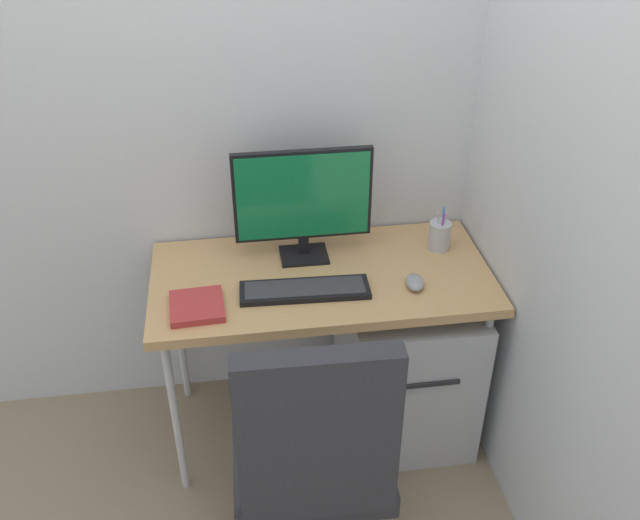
% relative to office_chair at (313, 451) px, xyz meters
% --- Properties ---
extents(ground_plane, '(8.00, 8.00, 0.00)m').
position_rel_office_chair_xyz_m(ground_plane, '(0.12, 0.62, -0.53)').
color(ground_plane, gray).
extents(wall_back, '(2.83, 0.04, 2.80)m').
position_rel_office_chair_xyz_m(wall_back, '(0.12, 0.95, 0.87)').
color(wall_back, silver).
rests_on(wall_back, ground_plane).
extents(wall_side_right, '(0.04, 2.22, 2.80)m').
position_rel_office_chair_xyz_m(wall_side_right, '(0.76, 0.39, 0.87)').
color(wall_side_right, silver).
rests_on(wall_side_right, ground_plane).
extents(desk, '(1.22, 0.60, 0.74)m').
position_rel_office_chair_xyz_m(desk, '(0.12, 0.62, 0.16)').
color(desk, tan).
rests_on(desk, ground_plane).
extents(office_chair, '(0.56, 0.59, 1.03)m').
position_rel_office_chair_xyz_m(office_chair, '(0.00, 0.00, 0.00)').
color(office_chair, black).
rests_on(office_chair, ground_plane).
extents(filing_cabinet, '(0.48, 0.55, 0.64)m').
position_rel_office_chair_xyz_m(filing_cabinet, '(0.45, 0.59, -0.21)').
color(filing_cabinet, '#B2B5BA').
rests_on(filing_cabinet, ground_plane).
extents(monitor, '(0.50, 0.14, 0.42)m').
position_rel_office_chair_xyz_m(monitor, '(0.07, 0.76, 0.45)').
color(monitor, black).
rests_on(monitor, desk).
extents(keyboard, '(0.45, 0.15, 0.02)m').
position_rel_office_chair_xyz_m(keyboard, '(0.04, 0.52, 0.22)').
color(keyboard, black).
rests_on(keyboard, desk).
extents(mouse, '(0.07, 0.10, 0.04)m').
position_rel_office_chair_xyz_m(mouse, '(0.43, 0.50, 0.23)').
color(mouse, gray).
rests_on(mouse, desk).
extents(pen_holder, '(0.08, 0.08, 0.17)m').
position_rel_office_chair_xyz_m(pen_holder, '(0.58, 0.73, 0.27)').
color(pen_holder, '#B2B5BA').
rests_on(pen_holder, desk).
extents(notebook, '(0.19, 0.19, 0.02)m').
position_rel_office_chair_xyz_m(notebook, '(-0.32, 0.47, 0.22)').
color(notebook, '#B23333').
rests_on(notebook, desk).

